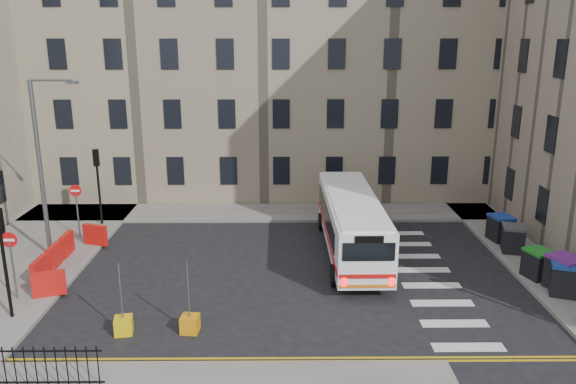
{
  "coord_description": "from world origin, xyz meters",
  "views": [
    {
      "loc": [
        -2.13,
        -22.5,
        9.95
      ],
      "look_at": [
        -1.92,
        2.54,
        3.0
      ],
      "focal_mm": 35.0,
      "sensor_mm": 36.0,
      "label": 1
    }
  ],
  "objects_px": {
    "wheelie_bin_c": "(538,264)",
    "wheelie_bin_d": "(513,238)",
    "streetlamp": "(40,167)",
    "wheelie_bin_b": "(565,273)",
    "wheelie_bin_a": "(564,278)",
    "bollard_chevron": "(190,324)",
    "bus": "(351,221)",
    "wheelie_bin_e": "(500,228)",
    "bollard_yellow": "(124,325)"
  },
  "relations": [
    {
      "from": "wheelie_bin_b",
      "to": "wheelie_bin_e",
      "type": "relative_size",
      "value": 1.2
    },
    {
      "from": "wheelie_bin_e",
      "to": "wheelie_bin_b",
      "type": "bearing_deg",
      "value": -96.6
    },
    {
      "from": "wheelie_bin_c",
      "to": "bollard_yellow",
      "type": "bearing_deg",
      "value": 177.11
    },
    {
      "from": "bollard_chevron",
      "to": "wheelie_bin_e",
      "type": "bearing_deg",
      "value": 31.64
    },
    {
      "from": "bus",
      "to": "wheelie_bin_c",
      "type": "bearing_deg",
      "value": -23.54
    },
    {
      "from": "streetlamp",
      "to": "wheelie_bin_a",
      "type": "height_order",
      "value": "streetlamp"
    },
    {
      "from": "wheelie_bin_c",
      "to": "wheelie_bin_b",
      "type": "bearing_deg",
      "value": -83.96
    },
    {
      "from": "wheelie_bin_a",
      "to": "bollard_chevron",
      "type": "xyz_separation_m",
      "value": [
        -14.28,
        -2.62,
        -0.51
      ]
    },
    {
      "from": "wheelie_bin_e",
      "to": "bollard_yellow",
      "type": "height_order",
      "value": "wheelie_bin_e"
    },
    {
      "from": "wheelie_bin_c",
      "to": "wheelie_bin_d",
      "type": "xyz_separation_m",
      "value": [
        0.12,
        2.98,
        0.02
      ]
    },
    {
      "from": "wheelie_bin_b",
      "to": "bollard_chevron",
      "type": "relative_size",
      "value": 2.62
    },
    {
      "from": "wheelie_bin_a",
      "to": "bollard_chevron",
      "type": "distance_m",
      "value": 14.53
    },
    {
      "from": "wheelie_bin_e",
      "to": "bollard_chevron",
      "type": "bearing_deg",
      "value": -159.18
    },
    {
      "from": "streetlamp",
      "to": "wheelie_bin_b",
      "type": "xyz_separation_m",
      "value": [
        22.08,
        -3.94,
        -3.48
      ]
    },
    {
      "from": "wheelie_bin_a",
      "to": "bollard_chevron",
      "type": "height_order",
      "value": "wheelie_bin_a"
    },
    {
      "from": "wheelie_bin_b",
      "to": "wheelie_bin_e",
      "type": "bearing_deg",
      "value": 74.11
    },
    {
      "from": "wheelie_bin_c",
      "to": "bollard_chevron",
      "type": "bearing_deg",
      "value": 179.05
    },
    {
      "from": "wheelie_bin_e",
      "to": "bus",
      "type": "bearing_deg",
      "value": 179.09
    },
    {
      "from": "bus",
      "to": "bollard_yellow",
      "type": "relative_size",
      "value": 16.97
    },
    {
      "from": "wheelie_bin_b",
      "to": "wheelie_bin_d",
      "type": "height_order",
      "value": "wheelie_bin_b"
    },
    {
      "from": "bus",
      "to": "wheelie_bin_a",
      "type": "relative_size",
      "value": 6.92
    },
    {
      "from": "streetlamp",
      "to": "wheelie_bin_c",
      "type": "distance_m",
      "value": 22.02
    },
    {
      "from": "wheelie_bin_a",
      "to": "wheelie_bin_e",
      "type": "height_order",
      "value": "wheelie_bin_a"
    },
    {
      "from": "wheelie_bin_b",
      "to": "wheelie_bin_d",
      "type": "distance_m",
      "value": 4.21
    },
    {
      "from": "bus",
      "to": "wheelie_bin_a",
      "type": "bearing_deg",
      "value": -31.65
    },
    {
      "from": "wheelie_bin_b",
      "to": "wheelie_bin_a",
      "type": "bearing_deg",
      "value": -140.6
    },
    {
      "from": "bus",
      "to": "wheelie_bin_d",
      "type": "relative_size",
      "value": 7.55
    },
    {
      "from": "wheelie_bin_b",
      "to": "wheelie_bin_c",
      "type": "relative_size",
      "value": 1.18
    },
    {
      "from": "wheelie_bin_d",
      "to": "bollard_yellow",
      "type": "height_order",
      "value": "wheelie_bin_d"
    },
    {
      "from": "streetlamp",
      "to": "wheelie_bin_d",
      "type": "xyz_separation_m",
      "value": [
        21.67,
        0.25,
        -3.55
      ]
    },
    {
      "from": "bus",
      "to": "wheelie_bin_b",
      "type": "xyz_separation_m",
      "value": [
        8.02,
        -4.38,
        -0.73
      ]
    },
    {
      "from": "bus",
      "to": "wheelie_bin_c",
      "type": "xyz_separation_m",
      "value": [
        7.5,
        -3.17,
        -0.83
      ]
    },
    {
      "from": "wheelie_bin_b",
      "to": "bus",
      "type": "bearing_deg",
      "value": 131.24
    },
    {
      "from": "wheelie_bin_a",
      "to": "streetlamp",
      "type": "bearing_deg",
      "value": -169.9
    },
    {
      "from": "bus",
      "to": "wheelie_bin_b",
      "type": "relative_size",
      "value": 6.49
    },
    {
      "from": "wheelie_bin_c",
      "to": "streetlamp",
      "type": "bearing_deg",
      "value": 155.23
    },
    {
      "from": "wheelie_bin_b",
      "to": "bollard_yellow",
      "type": "relative_size",
      "value": 2.62
    },
    {
      "from": "wheelie_bin_a",
      "to": "bollard_chevron",
      "type": "relative_size",
      "value": 2.45
    },
    {
      "from": "streetlamp",
      "to": "wheelie_bin_d",
      "type": "relative_size",
      "value": 6.03
    },
    {
      "from": "wheelie_bin_c",
      "to": "bus",
      "type": "bearing_deg",
      "value": 139.5
    },
    {
      "from": "streetlamp",
      "to": "bus",
      "type": "relative_size",
      "value": 0.8
    },
    {
      "from": "bollard_yellow",
      "to": "bus",
      "type": "bearing_deg",
      "value": 40.34
    },
    {
      "from": "wheelie_bin_d",
      "to": "bollard_yellow",
      "type": "bearing_deg",
      "value": -141.62
    },
    {
      "from": "wheelie_bin_e",
      "to": "bollard_yellow",
      "type": "relative_size",
      "value": 2.19
    },
    {
      "from": "bus",
      "to": "wheelie_bin_a",
      "type": "distance_m",
      "value": 9.17
    },
    {
      "from": "wheelie_bin_b",
      "to": "wheelie_bin_c",
      "type": "height_order",
      "value": "wheelie_bin_b"
    },
    {
      "from": "bus",
      "to": "wheelie_bin_b",
      "type": "height_order",
      "value": "bus"
    },
    {
      "from": "bollard_yellow",
      "to": "wheelie_bin_a",
      "type": "bearing_deg",
      "value": 9.27
    },
    {
      "from": "bollard_yellow",
      "to": "bollard_chevron",
      "type": "xyz_separation_m",
      "value": [
        2.28,
        0.09,
        0.0
      ]
    },
    {
      "from": "wheelie_bin_a",
      "to": "wheelie_bin_e",
      "type": "relative_size",
      "value": 1.12
    }
  ]
}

